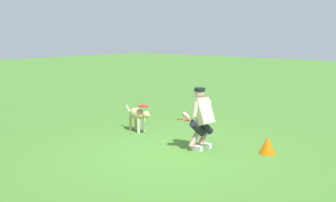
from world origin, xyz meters
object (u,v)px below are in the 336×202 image
frisbee_held (183,120)px  training_cone (268,145)px  dog (138,115)px  frisbee_flying (143,106)px  person (201,117)px

frisbee_held → training_cone: 1.79m
dog → frisbee_held: frisbee_held is taller
training_cone → frisbee_held: bearing=26.6°
frisbee_flying → frisbee_held: frisbee_flying is taller
frisbee_held → training_cone: (-1.55, -0.78, -0.43)m
person → training_cone: 1.44m
person → frisbee_flying: 1.80m
frisbee_flying → training_cone: size_ratio=0.67×
frisbee_held → frisbee_flying: bearing=-12.9°
person → training_cone: (-1.21, -0.59, -0.52)m
person → training_cone: bearing=-144.6°
person → frisbee_flying: (1.80, -0.15, -0.02)m
person → dog: (2.01, -0.18, -0.29)m
person → dog: size_ratio=1.32×
dog → frisbee_held: 1.72m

